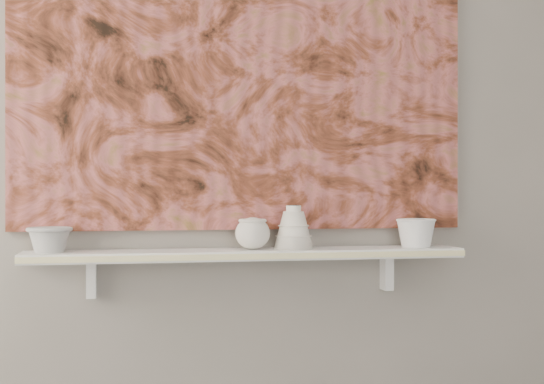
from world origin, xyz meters
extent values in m
plane|color=gray|center=(0.00, 1.60, 1.35)|extent=(3.60, 0.00, 3.60)
cube|color=white|center=(0.00, 1.51, 0.92)|extent=(1.40, 0.18, 0.03)
cube|color=beige|center=(0.00, 1.41, 0.92)|extent=(1.40, 0.01, 0.02)
cube|color=white|center=(-0.49, 1.57, 0.84)|extent=(0.03, 0.06, 0.12)
cube|color=white|center=(0.49, 1.57, 0.84)|extent=(0.03, 0.06, 0.12)
cube|color=brown|center=(0.00, 1.59, 1.54)|extent=(1.50, 0.02, 1.10)
cube|color=black|center=(0.45, 1.57, 1.23)|extent=(0.09, 0.00, 0.08)
camera|label=1|loc=(-0.38, -0.88, 1.12)|focal=50.00mm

